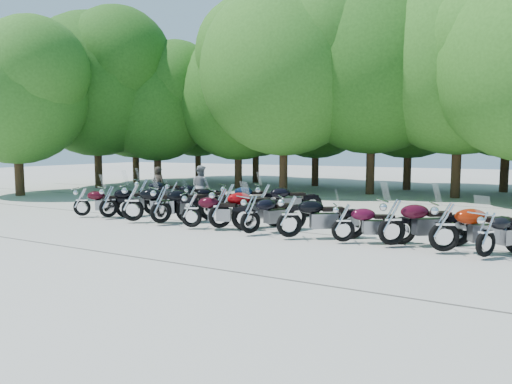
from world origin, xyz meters
The scene contains 33 objects.
ground centered at (0.00, 0.00, 0.00)m, with size 90.00×90.00×0.00m, color gray.
tree_0 centered at (-15.42, 12.98, 5.45)m, with size 7.50×7.50×9.21m.
tree_1 centered at (-12.04, 11.24, 5.06)m, with size 6.97×6.97×8.55m.
tree_2 centered at (-7.25, 12.84, 5.31)m, with size 7.31×7.31×8.97m.
tree_3 centered at (-3.57, 11.24, 6.32)m, with size 8.70×8.70×10.67m.
tree_4 centered at (0.54, 13.09, 6.64)m, with size 9.13×9.13×11.20m.
tree_5 centered at (4.61, 13.20, 6.57)m, with size 9.04×9.04×11.10m.
tree_9 centered at (-13.53, 17.59, 5.52)m, with size 7.59×7.59×9.32m.
tree_10 centered at (-8.29, 16.97, 5.66)m, with size 7.78×7.78×9.55m.
tree_11 centered at (-3.76, 16.43, 5.49)m, with size 7.56×7.56×9.28m.
tree_12 centered at (1.80, 16.47, 5.72)m, with size 7.88×7.88×9.67m.
tree_13 centered at (6.69, 17.47, 6.04)m, with size 8.31×8.31×10.20m.
tree_16 centered at (-14.83, 4.00, 5.06)m, with size 6.97×6.97×8.55m.
tree_17 centered at (-14.68, 9.00, 6.04)m, with size 8.31×8.31×10.20m.
motorcycle_0 centered at (-6.30, 0.45, 0.59)m, with size 0.64×2.10×1.18m, color black, non-canonical shape.
motorcycle_1 centered at (-5.25, 0.65, 0.64)m, with size 0.69×2.26×1.28m, color black, non-canonical shape.
motorcycle_2 centered at (-3.91, 0.39, 0.72)m, with size 0.77×2.53×1.43m, color black, non-canonical shape.
motorcycle_3 centered at (-2.86, 0.52, 0.69)m, with size 0.74×2.44×1.38m, color black, non-canonical shape.
motorcycle_4 centered at (-1.59, 0.39, 0.62)m, with size 0.67×2.20×1.24m, color black, non-canonical shape.
motorcycle_5 centered at (-0.75, 0.66, 0.70)m, with size 0.76×2.49×1.41m, color #910508, non-canonical shape.
motorcycle_6 centered at (0.42, 0.37, 0.64)m, with size 0.68×2.25×1.27m, color black, non-canonical shape.
motorcycle_7 centered at (1.61, 0.36, 0.67)m, with size 0.72×2.37×1.34m, color black, non-canonical shape.
motorcycle_8 centered at (3.02, 0.53, 0.58)m, with size 0.63×2.07×1.17m, color #3E081C, non-canonical shape.
motorcycle_9 centered at (4.20, 0.65, 0.68)m, with size 0.73×2.40×1.36m, color #340714, non-canonical shape.
motorcycle_10 centered at (5.40, 0.52, 0.68)m, with size 0.73×2.41×1.36m, color maroon, non-canonical shape.
motorcycle_11 centered at (6.25, 0.44, 0.60)m, with size 0.64×2.11×1.19m, color black, non-canonical shape.
motorcycle_12 centered at (-5.89, 3.08, 0.68)m, with size 0.73×2.41×1.36m, color black, non-canonical shape.
motorcycle_13 centered at (-4.55, 3.26, 0.64)m, with size 0.69×2.26×1.28m, color black, non-canonical shape.
motorcycle_14 centered at (-3.53, 3.06, 0.57)m, with size 0.62×2.03×1.15m, color black, non-canonical shape.
motorcycle_15 centered at (-2.01, 3.22, 0.65)m, with size 0.70×2.30×1.30m, color black, non-canonical shape.
motorcycle_16 centered at (-0.62, 3.27, 0.67)m, with size 0.72×2.38×1.34m, color black, non-canonical shape.
rider_0 centered at (-5.92, 4.06, 0.82)m, with size 0.60×0.39×1.65m, color black.
rider_1 centered at (-4.14, 4.54, 0.86)m, with size 0.83×0.65×1.71m, color gray.
Camera 1 is at (6.44, -10.55, 2.47)m, focal length 32.00 mm.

